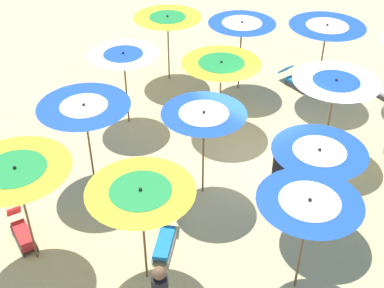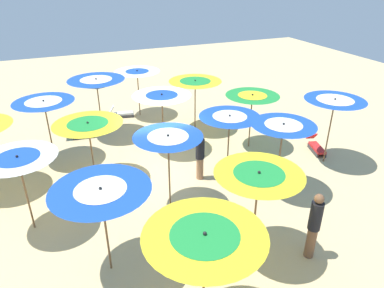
{
  "view_description": "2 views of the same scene",
  "coord_description": "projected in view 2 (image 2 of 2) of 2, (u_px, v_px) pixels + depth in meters",
  "views": [
    {
      "loc": [
        -8.47,
        -7.01,
        8.62
      ],
      "look_at": [
        -1.52,
        0.89,
        0.99
      ],
      "focal_mm": 48.23,
      "sensor_mm": 36.0,
      "label": 1
    },
    {
      "loc": [
        -10.18,
        2.97,
        6.56
      ],
      "look_at": [
        0.21,
        -1.33,
        0.89
      ],
      "focal_mm": 33.14,
      "sensor_mm": 36.0,
      "label": 2
    }
  ],
  "objects": [
    {
      "name": "lounger_2",
      "position": [
        222.0,
        231.0,
        9.49
      ],
      "size": [
        1.23,
        1.09,
        0.51
      ],
      "rotation": [
        0.0,
        0.0,
        3.82
      ],
      "color": "silver",
      "rests_on": "ground"
    },
    {
      "name": "beachgoer_0",
      "position": [
        314.0,
        225.0,
        8.52
      ],
      "size": [
        0.3,
        0.3,
        1.86
      ],
      "rotation": [
        0.0,
        0.0,
        4.83
      ],
      "color": "brown",
      "rests_on": "ground"
    },
    {
      "name": "beach_umbrella_9",
      "position": [
        88.0,
        128.0,
        11.3
      ],
      "size": [
        2.23,
        2.23,
        2.15
      ],
      "color": "brown",
      "rests_on": "ground"
    },
    {
      "name": "lounger_4",
      "position": [
        316.0,
        147.0,
        13.93
      ],
      "size": [
        1.33,
        0.71,
        0.57
      ],
      "rotation": [
        0.0,
        0.0,
        9.12
      ],
      "color": "#333338",
      "rests_on": "ground"
    },
    {
      "name": "beach_umbrella_7",
      "position": [
        252.0,
        99.0,
        13.48
      ],
      "size": [
        2.06,
        2.06,
        2.23
      ],
      "color": "brown",
      "rests_on": "ground"
    },
    {
      "name": "beach_umbrella_14",
      "position": [
        97.0,
        84.0,
        14.37
      ],
      "size": [
        2.3,
        2.3,
        2.52
      ],
      "color": "brown",
      "rests_on": "ground"
    },
    {
      "name": "beach_umbrella_8",
      "position": [
        19.0,
        164.0,
        9.0
      ],
      "size": [
        1.98,
        1.98,
        2.31
      ],
      "color": "brown",
      "rests_on": "ground"
    },
    {
      "name": "beach_umbrella_1",
      "position": [
        258.0,
        180.0,
        8.04
      ],
      "size": [
        2.06,
        2.06,
        2.45
      ],
      "color": "brown",
      "rests_on": "ground"
    },
    {
      "name": "beach_umbrella_4",
      "position": [
        101.0,
        197.0,
        7.65
      ],
      "size": [
        2.21,
        2.21,
        2.35
      ],
      "color": "brown",
      "rests_on": "ground"
    },
    {
      "name": "beach_umbrella_5",
      "position": [
        168.0,
        142.0,
        9.87
      ],
      "size": [
        1.97,
        1.97,
        2.4
      ],
      "color": "brown",
      "rests_on": "ground"
    },
    {
      "name": "lounger_0",
      "position": [
        122.0,
        113.0,
        17.06
      ],
      "size": [
        0.54,
        1.2,
        0.62
      ],
      "rotation": [
        0.0,
        0.0,
        4.51
      ],
      "color": "#333338",
      "rests_on": "ground"
    },
    {
      "name": "beach_umbrella_13",
      "position": [
        44.0,
        107.0,
        12.48
      ],
      "size": [
        2.12,
        2.12,
        2.37
      ],
      "color": "brown",
      "rests_on": "ground"
    },
    {
      "name": "beach_umbrella_15",
      "position": [
        137.0,
        74.0,
        16.49
      ],
      "size": [
        2.13,
        2.13,
        2.24
      ],
      "color": "brown",
      "rests_on": "ground"
    },
    {
      "name": "beach_umbrella_2",
      "position": [
        283.0,
        131.0,
        10.6
      ],
      "size": [
        1.96,
        1.96,
        2.4
      ],
      "color": "brown",
      "rests_on": "ground"
    },
    {
      "name": "beach_umbrella_3",
      "position": [
        334.0,
        104.0,
        12.26
      ],
      "size": [
        2.09,
        2.09,
        2.5
      ],
      "color": "brown",
      "rests_on": "ground"
    },
    {
      "name": "beach_umbrella_11",
      "position": [
        195.0,
        85.0,
        15.06
      ],
      "size": [
        2.26,
        2.26,
        2.26
      ],
      "color": "brown",
      "rests_on": "ground"
    },
    {
      "name": "beach_umbrella_10",
      "position": [
        162.0,
        100.0,
        13.26
      ],
      "size": [
        2.22,
        2.22,
        2.32
      ],
      "color": "brown",
      "rests_on": "ground"
    },
    {
      "name": "beach_umbrella_0",
      "position": [
        205.0,
        244.0,
        6.1
      ],
      "size": [
        2.19,
        2.19,
        2.54
      ],
      "color": "brown",
      "rests_on": "ground"
    },
    {
      "name": "beach_ball",
      "position": [
        67.0,
        124.0,
        16.06
      ],
      "size": [
        0.24,
        0.24,
        0.24
      ],
      "primitive_type": "sphere",
      "color": "white",
      "rests_on": "ground"
    },
    {
      "name": "beach_umbrella_6",
      "position": [
        229.0,
        122.0,
        11.65
      ],
      "size": [
        2.04,
        2.04,
        2.22
      ],
      "color": "brown",
      "rests_on": "ground"
    },
    {
      "name": "lounger_3",
      "position": [
        81.0,
        133.0,
        15.0
      ],
      "size": [
        0.49,
        1.28,
        0.6
      ],
      "rotation": [
        0.0,
        0.0,
        4.59
      ],
      "color": "#333338",
      "rests_on": "ground"
    },
    {
      "name": "beachgoer_1",
      "position": [
        200.0,
        155.0,
        11.82
      ],
      "size": [
        0.3,
        0.3,
        1.7
      ],
      "rotation": [
        0.0,
        0.0,
        4.26
      ],
      "color": "#A3704C",
      "rests_on": "ground"
    },
    {
      "name": "ground",
      "position": [
        159.0,
        176.0,
        12.37
      ],
      "size": [
        41.02,
        41.02,
        0.04
      ],
      "primitive_type": "cube",
      "color": "#D1B57F"
    }
  ]
}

